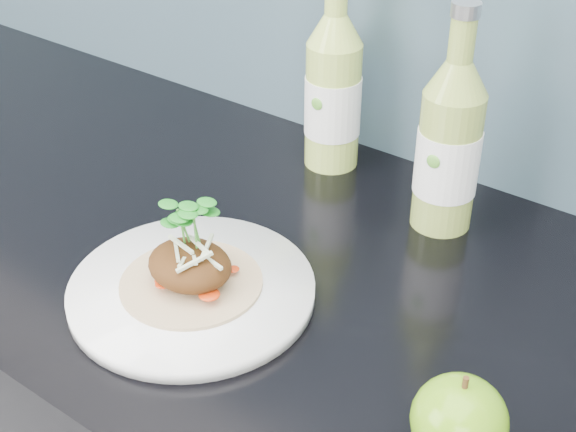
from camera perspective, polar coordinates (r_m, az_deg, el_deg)
name	(u,v)px	position (r m, az deg, el deg)	size (l,w,h in m)	color
dinner_plate	(192,290)	(0.84, -6.85, -5.26)	(0.32, 0.32, 0.02)	white
pork_taco	(190,262)	(0.82, -7.01, -3.28)	(0.15, 0.15, 0.10)	tan
green_apple	(459,420)	(0.68, 12.07, -14.01)	(0.10, 0.10, 0.08)	#38800D
cider_bottle_left	(333,92)	(1.03, 3.23, 8.77)	(0.10, 0.10, 0.27)	#ADC953
cider_bottle_right	(449,147)	(0.92, 11.36, 4.84)	(0.08, 0.08, 0.27)	#90A745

